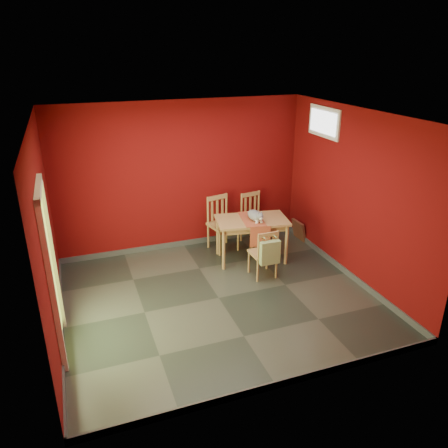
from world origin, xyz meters
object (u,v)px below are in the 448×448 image
object	(u,v)px
picture_frame	(299,230)
dining_table	(252,224)
chair_near	(264,253)
chair_far_right	(254,218)
cat	(255,214)
chair_far_left	(222,223)
tote_bag	(270,252)

from	to	relation	value
picture_frame	dining_table	bearing A→B (deg)	-159.29
dining_table	chair_near	bearing A→B (deg)	-95.30
chair_far_right	cat	bearing A→B (deg)	-113.38
dining_table	chair_far_left	distance (m)	0.70
dining_table	picture_frame	size ratio (longest dim) A/B	3.40
picture_frame	chair_near	bearing A→B (deg)	-138.90
chair_far_left	chair_near	distance (m)	1.28
chair_far_right	cat	size ratio (longest dim) A/B	2.13
dining_table	chair_near	size ratio (longest dim) A/B	1.58
cat	chair_far_right	bearing A→B (deg)	77.22
chair_far_right	tote_bag	distance (m)	1.57
chair_near	cat	size ratio (longest dim) A/B	1.85
chair_near	chair_far_left	bearing A→B (deg)	102.49
dining_table	tote_bag	bearing A→B (deg)	-93.79
chair_far_right	dining_table	bearing A→B (deg)	-117.35
dining_table	picture_frame	world-z (taller)	dining_table
dining_table	chair_far_left	size ratio (longest dim) A/B	1.32
chair_far_left	cat	size ratio (longest dim) A/B	2.21
dining_table	chair_near	xyz separation A→B (m)	(-0.06, -0.65, -0.24)
chair_far_right	chair_far_left	bearing A→B (deg)	-174.87
chair_far_left	chair_far_right	size ratio (longest dim) A/B	1.04
chair_far_left	chair_near	size ratio (longest dim) A/B	1.20
dining_table	tote_bag	xyz separation A→B (m)	(-0.06, -0.86, -0.14)
chair_far_left	tote_bag	distance (m)	1.49
chair_near	picture_frame	world-z (taller)	chair_near
chair_near	tote_bag	world-z (taller)	chair_near
chair_far_right	picture_frame	world-z (taller)	chair_far_right
tote_bag	picture_frame	world-z (taller)	tote_bag
tote_bag	chair_far_right	bearing A→B (deg)	75.32
chair_far_right	picture_frame	size ratio (longest dim) A/B	2.49
chair_near	cat	world-z (taller)	cat
chair_near	picture_frame	xyz separation A→B (m)	(1.27, 1.11, -0.24)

